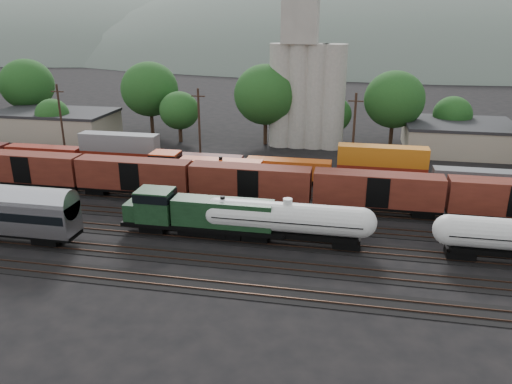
% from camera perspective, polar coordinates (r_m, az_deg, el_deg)
% --- Properties ---
extents(ground, '(600.00, 600.00, 0.00)m').
position_cam_1_polar(ground, '(58.37, -1.43, -3.36)').
color(ground, black).
extents(tracks, '(180.00, 33.20, 0.20)m').
position_cam_1_polar(tracks, '(58.35, -1.43, -3.31)').
color(tracks, black).
rests_on(tracks, ground).
extents(green_locomotive, '(17.93, 3.16, 4.75)m').
position_cam_1_polar(green_locomotive, '(53.95, -7.03, -2.40)').
color(green_locomotive, black).
rests_on(green_locomotive, ground).
extents(tank_car_a, '(18.18, 3.26, 4.77)m').
position_cam_1_polar(tank_car_a, '(51.81, 3.60, -3.11)').
color(tank_car_a, silver).
rests_on(tank_car_a, ground).
extents(orange_locomotive, '(18.68, 3.11, 4.67)m').
position_cam_1_polar(orange_locomotive, '(68.65, -6.60, 2.48)').
color(orange_locomotive, black).
rests_on(orange_locomotive, ground).
extents(boxcar_string, '(122.80, 2.90, 4.20)m').
position_cam_1_polar(boxcar_string, '(63.82, -7.45, 1.53)').
color(boxcar_string, black).
rests_on(boxcar_string, ground).
extents(container_wall, '(166.02, 2.60, 5.80)m').
position_cam_1_polar(container_wall, '(70.71, 5.95, 2.66)').
color(container_wall, black).
rests_on(container_wall, ground).
extents(grain_silo, '(13.40, 5.00, 29.00)m').
position_cam_1_polar(grain_silo, '(89.52, 5.74, 12.21)').
color(grain_silo, '#A19E94').
rests_on(grain_silo, ground).
extents(industrial_sheds, '(119.38, 17.26, 5.10)m').
position_cam_1_polar(industrial_sheds, '(90.09, 7.63, 6.56)').
color(industrial_sheds, '#9E937F').
rests_on(industrial_sheds, ground).
extents(tree_band, '(168.41, 22.22, 14.49)m').
position_cam_1_polar(tree_band, '(91.82, 3.19, 10.50)').
color(tree_band, black).
rests_on(tree_band, ground).
extents(utility_poles, '(122.20, 0.36, 12.00)m').
position_cam_1_polar(utility_poles, '(77.12, 2.11, 7.26)').
color(utility_poles, black).
rests_on(utility_poles, ground).
extents(distant_hills, '(860.00, 286.00, 130.00)m').
position_cam_1_polar(distant_hills, '(315.60, 13.53, 11.37)').
color(distant_hills, '#59665B').
rests_on(distant_hills, ground).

